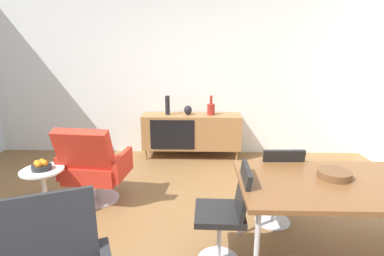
{
  "coord_description": "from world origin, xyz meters",
  "views": [
    {
      "loc": [
        0.37,
        -2.45,
        1.73
      ],
      "look_at": [
        0.29,
        0.39,
        0.99
      ],
      "focal_mm": 27.82,
      "sensor_mm": 36.0,
      "label": 1
    }
  ],
  "objects": [
    {
      "name": "dining_table",
      "position": [
        1.48,
        -0.28,
        0.7
      ],
      "size": [
        1.6,
        0.9,
        0.74
      ],
      "color": "brown",
      "rests_on": "ground_plane"
    },
    {
      "name": "wall_back",
      "position": [
        0.0,
        2.6,
        1.4
      ],
      "size": [
        6.8,
        0.12,
        2.8
      ],
      "primitive_type": "cube",
      "color": "silver",
      "rests_on": "ground_plane"
    },
    {
      "name": "fruit_bowl",
      "position": [
        -1.3,
        0.42,
        0.56
      ],
      "size": [
        0.2,
        0.2,
        0.11
      ],
      "color": "#262628",
      "rests_on": "side_table_round"
    },
    {
      "name": "lounge_chair_red",
      "position": [
        -0.85,
        0.7,
        0.47
      ],
      "size": [
        0.77,
        0.71,
        0.95
      ],
      "color": "red",
      "rests_on": "ground_plane"
    },
    {
      "name": "vase_cobalt",
      "position": [
        0.17,
        2.3,
        0.8
      ],
      "size": [
        0.13,
        0.13,
        0.15
      ],
      "color": "black",
      "rests_on": "sideboard"
    },
    {
      "name": "vase_sculptural_dark",
      "position": [
        0.54,
        2.3,
        0.82
      ],
      "size": [
        0.12,
        0.12,
        0.32
      ],
      "color": "maroon",
      "rests_on": "sideboard"
    },
    {
      "name": "ground_plane",
      "position": [
        0.0,
        0.0,
        0.0
      ],
      "size": [
        8.32,
        8.32,
        0.0
      ],
      "primitive_type": "plane",
      "color": "brown"
    },
    {
      "name": "wooden_bowl_on_table",
      "position": [
        1.44,
        -0.21,
        0.77
      ],
      "size": [
        0.26,
        0.26,
        0.06
      ],
      "primitive_type": "cylinder",
      "color": "brown",
      "rests_on": "dining_table"
    },
    {
      "name": "vase_ceramic_small",
      "position": [
        -0.16,
        2.3,
        0.87
      ],
      "size": [
        0.08,
        0.08,
        0.31
      ],
      "color": "black",
      "rests_on": "sideboard"
    },
    {
      "name": "side_table_round",
      "position": [
        -1.29,
        0.42,
        0.32
      ],
      "size": [
        0.44,
        0.44,
        0.52
      ],
      "color": "white",
      "rests_on": "ground_plane"
    },
    {
      "name": "dining_chair_near_window",
      "position": [
        0.59,
        -0.29,
        0.47
      ],
      "size": [
        0.43,
        0.41,
        0.86
      ],
      "color": "black",
      "rests_on": "ground_plane"
    },
    {
      "name": "dining_chair_back_left",
      "position": [
        1.13,
        0.28,
        0.47
      ],
      "size": [
        0.41,
        0.44,
        0.86
      ],
      "color": "black",
      "rests_on": "ground_plane"
    },
    {
      "name": "sideboard",
      "position": [
        0.23,
        2.3,
        0.44
      ],
      "size": [
        1.6,
        0.45,
        0.72
      ],
      "color": "olive",
      "rests_on": "ground_plane"
    }
  ]
}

